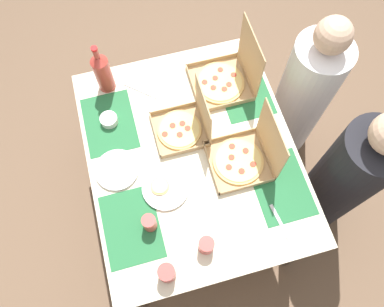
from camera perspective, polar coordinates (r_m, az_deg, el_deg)
ground_plane at (r=2.63m, az=0.00°, el=-6.48°), size 6.00×6.00×0.00m
dining_table at (r=2.02m, az=0.00°, el=-1.28°), size 1.26×1.05×0.75m
placemat_near_left at (r=2.04m, az=-12.34°, el=4.53°), size 0.36×0.26×0.00m
placemat_near_right at (r=1.83m, az=-9.11°, el=-10.80°), size 0.36×0.26×0.00m
placemat_far_left at (r=2.11m, az=7.84°, el=9.34°), size 0.36×0.26×0.00m
placemat_far_right at (r=1.91m, az=13.23°, el=-4.83°), size 0.36×0.26×0.00m
pizza_box_corner_right at (r=1.88m, az=8.03°, el=-0.45°), size 0.29×0.29×0.33m
pizza_box_edge_far at (r=2.09m, az=5.20°, el=11.40°), size 0.31×0.31×0.34m
pizza_box_center at (r=1.94m, az=-1.14°, el=4.26°), size 0.26×0.26×0.30m
plate_far_right at (r=1.85m, az=-4.10°, el=-5.16°), size 0.23×0.23×0.03m
plate_near_left at (r=1.91m, az=-11.24°, el=-2.43°), size 0.22×0.22×0.02m
soda_bottle at (r=2.05m, az=-13.33°, el=11.89°), size 0.09×0.09×0.32m
cup_clear_left at (r=2.21m, az=8.07°, el=15.29°), size 0.07×0.07×0.10m
cup_spare at (r=1.74m, az=2.17°, el=-13.67°), size 0.07×0.07×0.09m
cup_dark at (r=1.72m, az=-3.81°, el=-17.54°), size 0.08×0.08×0.11m
cup_clear_right at (r=1.77m, az=-6.43°, el=-10.35°), size 0.07×0.07×0.10m
condiment_bowl at (r=2.03m, az=-12.40°, el=4.98°), size 0.09×0.09×0.04m
fork_by_far_left at (r=1.85m, az=13.17°, el=-10.13°), size 0.19×0.04×0.00m
knife_by_near_left at (r=2.11m, az=-7.76°, el=9.42°), size 0.15×0.17×0.00m
diner_left_seat at (r=2.44m, az=16.33°, el=8.28°), size 0.32×0.32×1.17m
diner_right_seat at (r=2.25m, az=21.70°, el=-3.66°), size 0.32×0.32×1.21m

